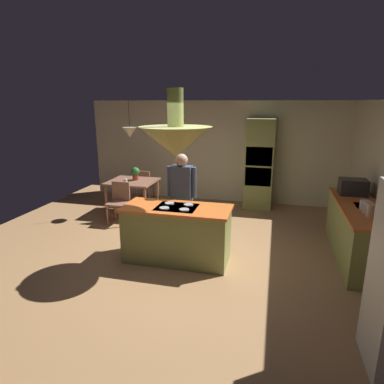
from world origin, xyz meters
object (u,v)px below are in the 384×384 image
at_px(canister_flour, 371,210).
at_px(microwave_on_counter, 353,187).
at_px(canister_tea, 364,205).
at_px(chair_by_back_wall, 144,185).
at_px(oven_tower, 259,164).
at_px(kitchen_island, 177,233).
at_px(person_at_island, 182,193).
at_px(potted_plant_on_table, 135,173).
at_px(canister_sugar, 368,207).
at_px(dining_table, 132,185).
at_px(cup_on_table, 126,181).
at_px(chair_facing_island, 119,200).

distance_m(canister_flour, microwave_on_counter, 1.24).
bearing_deg(canister_tea, chair_by_back_wall, 154.19).
relative_size(oven_tower, microwave_on_counter, 4.65).
relative_size(kitchen_island, canister_tea, 11.88).
bearing_deg(chair_by_back_wall, canister_flour, 150.63).
bearing_deg(person_at_island, microwave_on_counter, 15.68).
distance_m(potted_plant_on_table, canister_sugar, 4.83).
height_order(oven_tower, canister_tea, oven_tower).
bearing_deg(oven_tower, potted_plant_on_table, -159.08).
bearing_deg(oven_tower, dining_table, -157.79).
relative_size(kitchen_island, cup_on_table, 19.10).
bearing_deg(oven_tower, kitchen_island, -108.74).
xyz_separation_m(oven_tower, person_at_island, (-1.20, -2.59, -0.12)).
distance_m(oven_tower, chair_by_back_wall, 2.89).
relative_size(oven_tower, chair_by_back_wall, 2.46).
relative_size(kitchen_island, oven_tower, 0.80).
height_order(cup_on_table, canister_tea, canister_tea).
bearing_deg(oven_tower, chair_facing_island, -146.79).
bearing_deg(cup_on_table, canister_sugar, -17.55).
bearing_deg(chair_by_back_wall, canister_sugar, 152.38).
bearing_deg(oven_tower, microwave_on_counter, -45.41).
relative_size(dining_table, canister_tea, 7.30).
distance_m(kitchen_island, canister_flour, 2.90).
bearing_deg(cup_on_table, kitchen_island, -46.87).
bearing_deg(chair_by_back_wall, canister_tea, 154.19).
distance_m(potted_plant_on_table, canister_flour, 4.90).
distance_m(person_at_island, microwave_on_counter, 3.06).
relative_size(cup_on_table, canister_tea, 0.62).
height_order(kitchen_island, microwave_on_counter, microwave_on_counter).
xyz_separation_m(dining_table, canister_tea, (4.54, -1.51, 0.32)).
height_order(kitchen_island, dining_table, kitchen_island).
relative_size(chair_facing_island, canister_sugar, 5.04).
height_order(potted_plant_on_table, cup_on_table, potted_plant_on_table).
relative_size(canister_flour, microwave_on_counter, 0.42).
distance_m(dining_table, chair_by_back_wall, 0.71).
xyz_separation_m(person_at_island, chair_by_back_wall, (-1.60, 2.14, -0.44)).
xyz_separation_m(chair_by_back_wall, cup_on_table, (-0.05, -0.92, 0.30)).
bearing_deg(canister_tea, dining_table, 161.66).
height_order(kitchen_island, chair_facing_island, kitchen_island).
relative_size(chair_facing_island, microwave_on_counter, 1.89).
relative_size(chair_facing_island, canister_flour, 4.51).
bearing_deg(potted_plant_on_table, canister_flour, -23.54).
xyz_separation_m(chair_facing_island, canister_sugar, (4.54, -1.00, 0.49)).
bearing_deg(person_at_island, dining_table, 137.88).
distance_m(person_at_island, canister_flour, 2.97).
height_order(canister_tea, microwave_on_counter, microwave_on_counter).
xyz_separation_m(canister_flour, canister_sugar, (0.00, 0.18, -0.01)).
distance_m(chair_facing_island, cup_on_table, 0.55).
bearing_deg(dining_table, canister_sugar, -20.36).
distance_m(kitchen_island, canister_tea, 2.95).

